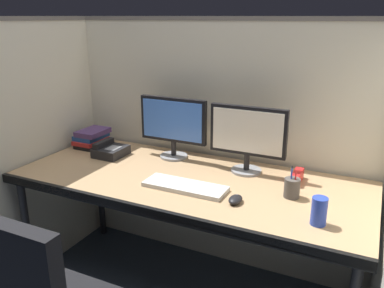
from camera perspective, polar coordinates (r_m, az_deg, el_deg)
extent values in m
cube|color=beige|center=(2.52, 3.90, -0.64)|extent=(2.20, 0.05, 1.55)
cube|color=#605B56|center=(2.39, 4.32, 17.57)|extent=(2.21, 0.06, 0.02)
cube|color=beige|center=(2.64, -21.40, -1.01)|extent=(0.05, 1.40, 1.55)
cube|color=#605B56|center=(2.51, -23.50, 16.23)|extent=(0.06, 1.41, 0.02)
cube|color=tan|center=(2.16, -0.58, -5.43)|extent=(1.90, 0.80, 0.04)
cube|color=black|center=(1.85, -5.97, -9.76)|extent=(1.90, 0.02, 0.05)
cylinder|color=black|center=(2.59, -22.57, -11.87)|extent=(0.04, 0.04, 0.70)
cylinder|color=black|center=(3.02, -13.04, -6.53)|extent=(0.04, 0.04, 0.70)
cylinder|color=black|center=(2.44, 23.00, -13.74)|extent=(0.04, 0.04, 0.70)
cylinder|color=gray|center=(2.46, -2.64, -1.73)|extent=(0.17, 0.17, 0.01)
cylinder|color=black|center=(2.45, -2.65, -0.59)|extent=(0.03, 0.03, 0.09)
cube|color=black|center=(2.40, -2.71, 3.50)|extent=(0.43, 0.03, 0.27)
cube|color=#3F72D8|center=(2.38, -2.92, 3.40)|extent=(0.39, 0.01, 0.23)
cylinder|color=gray|center=(2.26, 7.80, -3.78)|extent=(0.17, 0.17, 0.01)
cylinder|color=black|center=(2.24, 7.85, -2.55)|extent=(0.03, 0.03, 0.09)
cube|color=black|center=(2.18, 8.05, 1.89)|extent=(0.43, 0.03, 0.27)
cube|color=silver|center=(2.16, 7.90, 1.77)|extent=(0.39, 0.01, 0.23)
cube|color=silver|center=(2.02, -1.01, -6.11)|extent=(0.43, 0.15, 0.02)
ellipsoid|color=black|center=(1.88, 6.26, -7.93)|extent=(0.06, 0.10, 0.03)
cylinder|color=#59595B|center=(1.89, 6.46, -7.36)|extent=(0.01, 0.01, 0.01)
cube|color=black|center=(2.53, -11.56, -1.05)|extent=(0.17, 0.19, 0.06)
cube|color=black|center=(2.55, -12.61, 0.08)|extent=(0.04, 0.17, 0.03)
cube|color=gray|center=(2.50, -11.28, -0.58)|extent=(0.07, 0.09, 0.00)
cylinder|color=#263FB2|center=(1.76, 17.79, -9.17)|extent=(0.07, 0.07, 0.12)
cube|color=black|center=(2.74, -14.09, -0.06)|extent=(0.15, 0.21, 0.03)
cube|color=#B22626|center=(2.74, -14.35, 0.45)|extent=(0.15, 0.21, 0.03)
cube|color=#1E478C|center=(2.74, -14.28, 1.10)|extent=(0.15, 0.21, 0.03)
cube|color=#4C3366|center=(2.72, -14.05, 1.67)|extent=(0.15, 0.21, 0.03)
cube|color=red|center=(2.17, 14.85, -4.58)|extent=(0.04, 0.15, 0.06)
cylinder|color=#4C4742|center=(1.98, 14.17, -6.14)|extent=(0.08, 0.08, 0.09)
cylinder|color=red|center=(1.96, 14.59, -5.46)|extent=(0.01, 0.01, 0.13)
cylinder|color=#263FB2|center=(1.96, 14.04, -5.32)|extent=(0.01, 0.01, 0.14)
cylinder|color=black|center=(1.97, 14.04, -5.04)|extent=(0.01, 0.01, 0.15)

